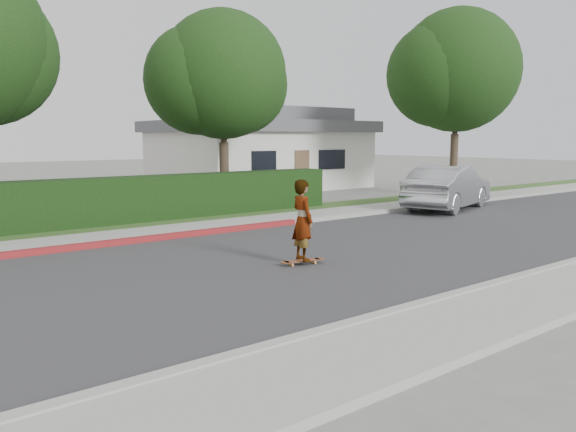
# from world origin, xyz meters

# --- Properties ---
(ground) EXTENTS (120.00, 120.00, 0.00)m
(ground) POSITION_xyz_m (0.00, 0.00, 0.00)
(ground) COLOR slate
(ground) RESTS_ON ground
(road) EXTENTS (60.00, 8.00, 0.01)m
(road) POSITION_xyz_m (0.00, 0.00, 0.01)
(road) COLOR #2D2D30
(road) RESTS_ON ground
(curb_near) EXTENTS (60.00, 0.20, 0.15)m
(curb_near) POSITION_xyz_m (0.00, -4.10, 0.07)
(curb_near) COLOR #9E9E99
(curb_near) RESTS_ON ground
(sidewalk_near) EXTENTS (60.00, 1.60, 0.12)m
(sidewalk_near) POSITION_xyz_m (0.00, -5.00, 0.06)
(sidewalk_near) COLOR gray
(sidewalk_near) RESTS_ON ground
(curb_far) EXTENTS (60.00, 0.20, 0.15)m
(curb_far) POSITION_xyz_m (0.00, 4.10, 0.07)
(curb_far) COLOR #9E9E99
(curb_far) RESTS_ON ground
(curb_red_section) EXTENTS (12.00, 0.21, 0.15)m
(curb_red_section) POSITION_xyz_m (-5.00, 4.10, 0.08)
(curb_red_section) COLOR maroon
(curb_red_section) RESTS_ON ground
(sidewalk_far) EXTENTS (60.00, 1.60, 0.12)m
(sidewalk_far) POSITION_xyz_m (0.00, 5.00, 0.06)
(sidewalk_far) COLOR gray
(sidewalk_far) RESTS_ON ground
(planting_strip) EXTENTS (60.00, 1.60, 0.10)m
(planting_strip) POSITION_xyz_m (0.00, 6.60, 0.05)
(planting_strip) COLOR #2D4C1E
(planting_strip) RESTS_ON ground
(hedge) EXTENTS (15.00, 1.00, 1.50)m
(hedge) POSITION_xyz_m (-3.00, 7.20, 0.75)
(hedge) COLOR black
(hedge) RESTS_ON ground
(tree_center) EXTENTS (5.66, 4.84, 7.44)m
(tree_center) POSITION_xyz_m (1.49, 9.19, 4.90)
(tree_center) COLOR #33261C
(tree_center) RESTS_ON ground
(tree_right) EXTENTS (6.32, 5.60, 8.56)m
(tree_right) POSITION_xyz_m (12.49, 6.69, 5.63)
(tree_right) COLOR #33261C
(tree_right) RESTS_ON ground
(house) EXTENTS (10.60, 8.60, 4.30)m
(house) POSITION_xyz_m (8.00, 16.00, 2.10)
(house) COLOR beige
(house) RESTS_ON ground
(skateboard) EXTENTS (1.03, 0.41, 0.09)m
(skateboard) POSITION_xyz_m (-2.38, -0.48, 0.09)
(skateboard) COLOR orange
(skateboard) RESTS_ON ground
(skateboarder) EXTENTS (0.51, 0.69, 1.72)m
(skateboarder) POSITION_xyz_m (-2.38, -0.48, 0.96)
(skateboarder) COLOR white
(skateboarder) RESTS_ON skateboard
(car_silver) EXTENTS (5.35, 3.16, 1.66)m
(car_silver) POSITION_xyz_m (7.96, 3.43, 0.83)
(car_silver) COLOR #B5B6BD
(car_silver) RESTS_ON ground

